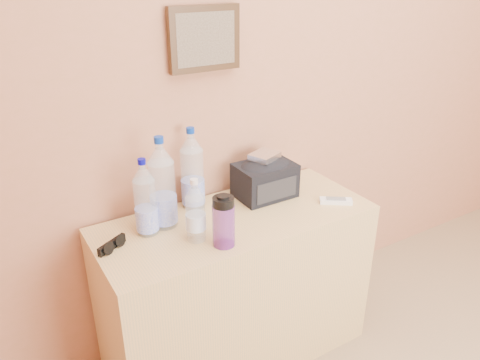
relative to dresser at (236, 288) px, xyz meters
The scene contains 11 objects.
picture_frame 1.07m from the dresser, 90.00° to the left, with size 0.30×0.03×0.25m, color #382311, non-canonical shape.
dresser is the anchor object (origin of this frame).
pet_large_a 0.61m from the dresser, 167.83° to the left, with size 0.08×0.08×0.31m.
pet_large_b 0.60m from the dresser, 160.62° to the left, with size 0.10×0.10×0.37m.
pet_large_c 0.56m from the dresser, 119.48° to the left, with size 0.10×0.10×0.35m.
pet_small 0.52m from the dresser, 162.85° to the right, with size 0.07×0.07×0.25m.
nalgene_bottle 0.51m from the dresser, 133.37° to the right, with size 0.08×0.08×0.20m.
sunglasses 0.63m from the dresser, behind, with size 0.13×0.05×0.03m, color black, non-canonical shape.
ac_remote 0.58m from the dresser, 15.00° to the right, with size 0.14×0.04×0.02m, color silver.
toiletry_bag 0.50m from the dresser, 26.30° to the left, with size 0.25×0.18×0.17m, color black, non-canonical shape.
foil_packet 0.60m from the dresser, 29.07° to the left, with size 0.12×0.10×0.02m, color silver.
Camera 1 is at (-1.41, 0.30, 1.67)m, focal length 35.00 mm.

